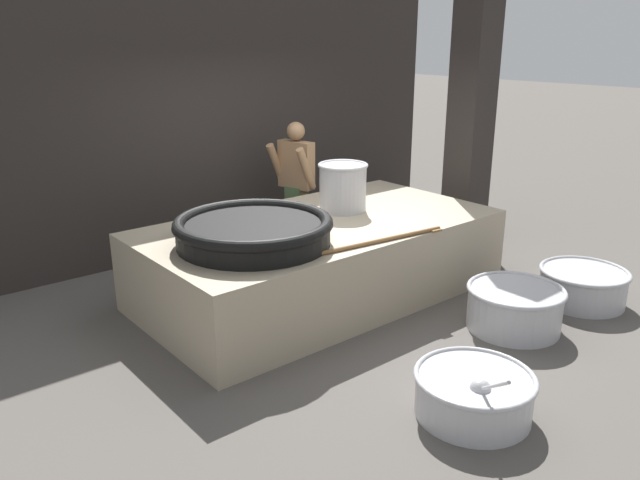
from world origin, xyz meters
The scene contains 11 objects.
ground_plane centered at (0.00, 0.00, 0.00)m, with size 60.00×60.00×0.00m, color #56514C.
back_wall centered at (0.00, 2.26, 1.68)m, with size 7.48×0.24×3.36m, color #2D2826.
support_pillar centered at (2.45, 0.02, 1.68)m, with size 0.43×0.43×3.36m, color #2D2826.
hearth_platform centered at (0.00, 0.00, 0.41)m, with size 3.72×1.99×0.81m.
giant_wok_near centered at (-0.95, -0.18, 0.95)m, with size 1.48×1.48×0.26m.
stock_pot centered at (0.48, 0.19, 1.09)m, with size 0.55×0.55×0.52m.
stirring_paddle centered at (0.05, -0.90, 0.83)m, with size 1.48×0.25×0.04m.
cook centered at (0.74, 1.38, 0.89)m, with size 0.45×0.64×1.64m.
prep_bowl_vegetables centered at (-0.58, -2.46, 0.18)m, with size 0.90×1.01×0.70m.
prep_bowl_meat centered at (0.88, -1.82, 0.23)m, with size 0.91×0.91×0.42m.
prep_bowl_extra centered at (1.96, -1.92, 0.20)m, with size 0.90×0.90×0.36m.
Camera 1 is at (-3.98, -4.80, 2.67)m, focal length 35.00 mm.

